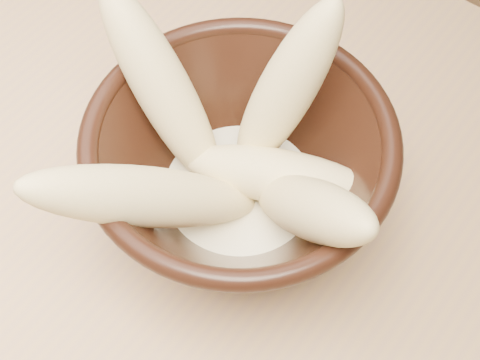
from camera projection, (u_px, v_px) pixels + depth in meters
name	position (u px, v px, depth m)	size (l,w,h in m)	color
bowl	(240.00, 173.00, 0.52)	(0.23, 0.23, 0.13)	black
milk_puddle	(240.00, 193.00, 0.55)	(0.13, 0.13, 0.02)	#EFE4C0
banana_upright	(286.00, 91.00, 0.50)	(0.04, 0.04, 0.17)	#DDCB82
banana_left	(163.00, 89.00, 0.51)	(0.04, 0.04, 0.18)	#DDCB82
banana_right	(310.00, 208.00, 0.46)	(0.04, 0.04, 0.17)	#DDCB82
banana_across	(278.00, 176.00, 0.51)	(0.04, 0.04, 0.15)	#DDCB82
banana_front	(150.00, 197.00, 0.47)	(0.04, 0.04, 0.20)	#DDCB82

